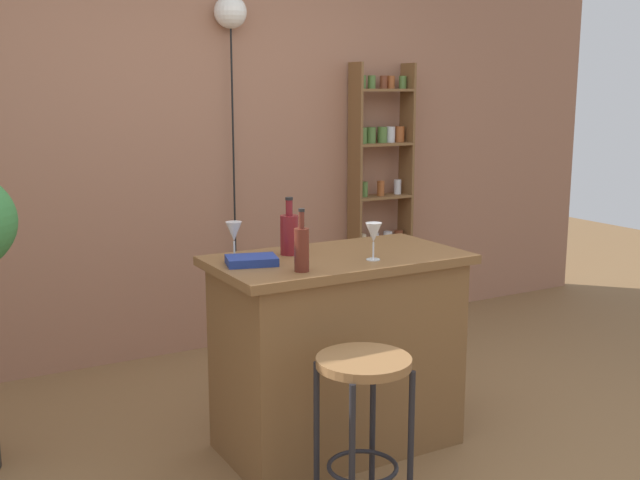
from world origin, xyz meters
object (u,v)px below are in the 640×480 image
(bottle_olive_oil, at_px, (302,248))
(bar_stool, at_px, (363,398))
(spice_shelf, at_px, (381,197))
(wine_glass_center, at_px, (234,232))
(bottle_spirits_clear, at_px, (289,233))
(wine_glass_left, at_px, (374,234))
(cookbook, at_px, (252,260))
(pendant_globe_light, at_px, (231,19))

(bottle_olive_oil, bearing_deg, bar_stool, -82.49)
(spice_shelf, bearing_deg, wine_glass_center, -141.41)
(bottle_spirits_clear, xyz_separation_m, bottle_olive_oil, (-0.11, -0.32, -0.00))
(wine_glass_left, distance_m, cookbook, 0.54)
(wine_glass_left, xyz_separation_m, wine_glass_center, (-0.51, 0.32, 0.00))
(spice_shelf, bearing_deg, pendant_globe_light, 177.78)
(wine_glass_left, height_order, pendant_globe_light, pendant_globe_light)
(cookbook, bearing_deg, spice_shelf, 57.19)
(bottle_spirits_clear, bearing_deg, bar_stool, -94.48)
(wine_glass_left, xyz_separation_m, pendant_globe_light, (0.08, 1.69, 1.03))
(bottle_spirits_clear, xyz_separation_m, wine_glass_left, (0.26, -0.28, 0.02))
(bar_stool, relative_size, wine_glass_left, 3.95)
(wine_glass_left, distance_m, pendant_globe_light, 1.98)
(wine_glass_left, bearing_deg, wine_glass_center, 148.12)
(spice_shelf, xyz_separation_m, wine_glass_left, (-1.15, -1.65, 0.12))
(bottle_olive_oil, height_order, pendant_globe_light, pendant_globe_light)
(spice_shelf, distance_m, bottle_spirits_clear, 1.97)
(bottle_olive_oil, xyz_separation_m, cookbook, (-0.13, 0.22, -0.08))
(bottle_olive_oil, xyz_separation_m, wine_glass_center, (-0.14, 0.35, 0.02))
(wine_glass_left, height_order, wine_glass_center, same)
(bottle_spirits_clear, xyz_separation_m, cookbook, (-0.23, -0.10, -0.08))
(pendant_globe_light, bearing_deg, spice_shelf, -2.22)
(bottle_spirits_clear, relative_size, wine_glass_center, 1.58)
(bottle_olive_oil, xyz_separation_m, pendant_globe_light, (0.45, 1.73, 1.05))
(bottle_olive_oil, bearing_deg, cookbook, 120.25)
(bar_stool, bearing_deg, pendant_globe_light, 79.36)
(bar_stool, height_order, pendant_globe_light, pendant_globe_light)
(spice_shelf, bearing_deg, cookbook, -138.28)
(pendant_globe_light, bearing_deg, bar_stool, -100.64)
(bar_stool, xyz_separation_m, cookbook, (-0.18, 0.61, 0.43))
(bottle_spirits_clear, relative_size, pendant_globe_light, 0.12)
(bar_stool, height_order, wine_glass_left, wine_glass_left)
(wine_glass_left, bearing_deg, pendant_globe_light, 87.32)
(wine_glass_center, relative_size, pendant_globe_light, 0.08)
(bottle_olive_oil, relative_size, cookbook, 1.23)
(spice_shelf, height_order, bottle_olive_oil, spice_shelf)
(bar_stool, xyz_separation_m, pendant_globe_light, (0.40, 2.12, 1.56))
(bar_stool, xyz_separation_m, bottle_spirits_clear, (0.06, 0.71, 0.51))
(spice_shelf, relative_size, bottle_olive_oil, 7.00)
(wine_glass_center, relative_size, cookbook, 0.78)
(spice_shelf, xyz_separation_m, cookbook, (-1.65, -1.47, 0.02))
(bottle_olive_oil, height_order, wine_glass_center, bottle_olive_oil)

